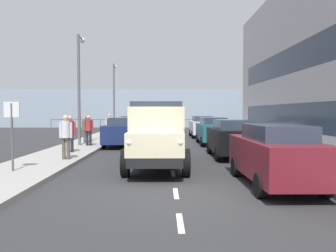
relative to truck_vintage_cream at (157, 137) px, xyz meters
The scene contains 21 objects.
ground_plane 8.25m from the truck_vintage_cream, 93.99° to the right, with size 80.00×80.00×0.00m, color #2D2D30.
sidewalk_left 9.96m from the truck_vintage_cream, 124.67° to the right, with size 2.67×41.25×0.15m, color #9E9993.
sidewalk_right 9.36m from the truck_vintage_cream, 61.09° to the right, with size 2.67×41.25×0.15m, color #9E9993.
road_centreline_markings 7.71m from the truck_vintage_cream, 94.27° to the right, with size 0.12×38.12×0.01m.
sea_horizon 31.80m from the truck_vintage_cream, 91.02° to the right, with size 80.00×0.80×5.00m, color #8C9EAD.
seawall_railing 28.18m from the truck_vintage_cream, 91.15° to the right, with size 28.08×0.08×1.20m.
truck_vintage_cream is the anchor object (origin of this frame).
car_maroon_kerbside_near 4.26m from the truck_vintage_cream, 141.87° to the left, with size 1.75×4.31×1.72m.
car_black_kerbside_1 4.59m from the truck_vintage_cream, 136.94° to the right, with size 1.86×3.97×1.72m.
car_teal_kerbside_2 9.63m from the truck_vintage_cream, 110.34° to the right, with size 1.80×4.31×1.72m.
car_white_kerbside_3 15.23m from the truck_vintage_cream, 102.69° to the right, with size 1.87×4.03×1.72m.
car_navy_oppositeside_0 8.37m from the truck_vintage_cream, 74.67° to the right, with size 1.96×4.61×1.72m.
car_red_oppositeside_1 14.12m from the truck_vintage_cream, 80.98° to the right, with size 1.89×4.21×1.72m.
pedestrian_strolling 4.00m from the truck_vintage_cream, 22.61° to the right, with size 0.53×0.34×1.80m.
pedestrian_in_dark_coat 5.72m from the truck_vintage_cream, 42.81° to the right, with size 0.53×0.34×1.74m.
pedestrian_couple_a 8.05m from the truck_vintage_cream, 60.05° to the right, with size 0.53×0.34×1.72m.
pedestrian_with_bag 10.10m from the truck_vintage_cream, 62.57° to the right, with size 0.53×0.34×1.63m.
pedestrian_couple_b 11.99m from the truck_vintage_cream, 72.64° to the right, with size 0.53×0.34×1.77m.
lamp_post_promenade 9.11m from the truck_vintage_cream, 57.99° to the right, with size 0.32×1.14×6.34m.
lamp_post_far 19.31m from the truck_vintage_cream, 76.97° to the right, with size 0.32×1.14×6.31m.
street_sign 4.80m from the truck_vintage_cream, 12.45° to the left, with size 0.50×0.07×2.25m.
Camera 1 is at (0.30, 8.41, 2.08)m, focal length 35.09 mm.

